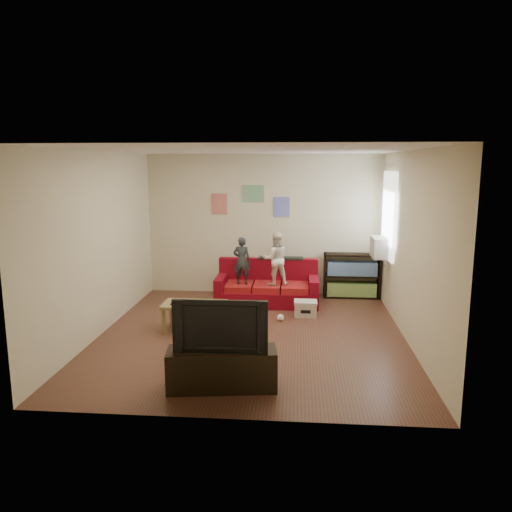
# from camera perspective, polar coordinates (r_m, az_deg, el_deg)

# --- Properties ---
(room_shell) EXTENTS (4.52, 5.02, 2.72)m
(room_shell) POSITION_cam_1_polar(r_m,az_deg,el_deg) (7.19, -0.53, 1.19)
(room_shell) COLOR brown
(room_shell) RESTS_ON ground
(sofa) EXTENTS (1.84, 0.85, 0.81)m
(sofa) POSITION_cam_1_polar(r_m,az_deg,el_deg) (9.12, 1.33, -3.72)
(sofa) COLOR maroon
(sofa) RESTS_ON ground
(child_a) EXTENTS (0.33, 0.23, 0.85)m
(child_a) POSITION_cam_1_polar(r_m,az_deg,el_deg) (8.88, -1.63, -0.53)
(child_a) COLOR #272E30
(child_a) RESTS_ON sofa
(child_b) EXTENTS (0.53, 0.46, 0.94)m
(child_b) POSITION_cam_1_polar(r_m,az_deg,el_deg) (8.83, 2.24, -0.32)
(child_b) COLOR white
(child_b) RESTS_ON sofa
(coffee_table) EXTENTS (0.95, 0.52, 0.43)m
(coffee_table) POSITION_cam_1_polar(r_m,az_deg,el_deg) (7.67, -7.03, -5.81)
(coffee_table) COLOR #99834A
(coffee_table) RESTS_ON ground
(remote) EXTENTS (0.19, 0.06, 0.02)m
(remote) POSITION_cam_1_polar(r_m,az_deg,el_deg) (7.60, -9.08, -5.47)
(remote) COLOR black
(remote) RESTS_ON coffee_table
(game_controller) EXTENTS (0.16, 0.06, 0.03)m
(game_controller) POSITION_cam_1_polar(r_m,az_deg,el_deg) (7.66, -5.49, -5.20)
(game_controller) COLOR white
(game_controller) RESTS_ON coffee_table
(bookshelf) EXTENTS (1.05, 0.32, 0.84)m
(bookshelf) POSITION_cam_1_polar(r_m,az_deg,el_deg) (9.66, 10.87, -2.47)
(bookshelf) COLOR black
(bookshelf) RESTS_ON ground
(window) EXTENTS (0.04, 1.08, 1.48)m
(window) POSITION_cam_1_polar(r_m,az_deg,el_deg) (8.90, 14.92, 4.52)
(window) COLOR white
(window) RESTS_ON room_shell
(ac_unit) EXTENTS (0.28, 0.55, 0.35)m
(ac_unit) POSITION_cam_1_polar(r_m,az_deg,el_deg) (8.95, 14.00, 0.97)
(ac_unit) COLOR #B7B2A3
(ac_unit) RESTS_ON window
(artwork_left) EXTENTS (0.30, 0.01, 0.40)m
(artwork_left) POSITION_cam_1_polar(r_m,az_deg,el_deg) (9.70, -4.20, 5.96)
(artwork_left) COLOR #D87266
(artwork_left) RESTS_ON room_shell
(artwork_center) EXTENTS (0.42, 0.01, 0.32)m
(artwork_center) POSITION_cam_1_polar(r_m,az_deg,el_deg) (9.60, -0.35, 7.14)
(artwork_center) COLOR #72B27F
(artwork_center) RESTS_ON room_shell
(artwork_right) EXTENTS (0.30, 0.01, 0.38)m
(artwork_right) POSITION_cam_1_polar(r_m,az_deg,el_deg) (9.59, 2.94, 5.62)
(artwork_right) COLOR #727FCC
(artwork_right) RESTS_ON room_shell
(file_box) EXTENTS (0.38, 0.29, 0.26)m
(file_box) POSITION_cam_1_polar(r_m,az_deg,el_deg) (8.41, 5.68, -5.98)
(file_box) COLOR silver
(file_box) RESTS_ON ground
(tv_stand) EXTENTS (1.27, 0.57, 0.46)m
(tv_stand) POSITION_cam_1_polar(r_m,az_deg,el_deg) (5.79, -3.92, -12.75)
(tv_stand) COLOR black
(tv_stand) RESTS_ON ground
(television) EXTENTS (1.05, 0.16, 0.60)m
(television) POSITION_cam_1_polar(r_m,az_deg,el_deg) (5.60, -3.98, -7.74)
(television) COLOR black
(television) RESTS_ON tv_stand
(tissue) EXTENTS (0.13, 0.13, 0.11)m
(tissue) POSITION_cam_1_polar(r_m,az_deg,el_deg) (8.16, 2.81, -7.05)
(tissue) COLOR white
(tissue) RESTS_ON ground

